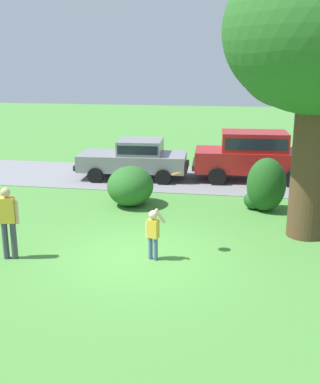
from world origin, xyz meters
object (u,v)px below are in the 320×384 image
frisbee (177,173)px  adult_onlooker (8,219)px  child_thrower (153,231)px  parked_sedan (135,157)px  parked_suv (254,153)px

frisbee → adult_onlooker: frisbee is taller
child_thrower → adult_onlooker: 3.40m
parked_sedan → frisbee: frisbee is taller
child_thrower → parked_sedan: bearing=105.6°
child_thrower → adult_onlooker: adult_onlooker is taller
child_thrower → adult_onlooker: size_ratio=0.74×
parked_sedan → adult_onlooker: 8.40m
parked_sedan → adult_onlooker: bearing=-98.0°
frisbee → adult_onlooker: (-3.83, -1.07, -1.00)m
child_thrower → frisbee: 1.46m
parked_suv → frisbee: (-1.96, -7.68, 0.91)m
parked_suv → adult_onlooker: parked_suv is taller
parked_sedan → child_thrower: bearing=-74.4°
parked_suv → child_thrower: parked_suv is taller
adult_onlooker → parked_sedan: bearing=82.0°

